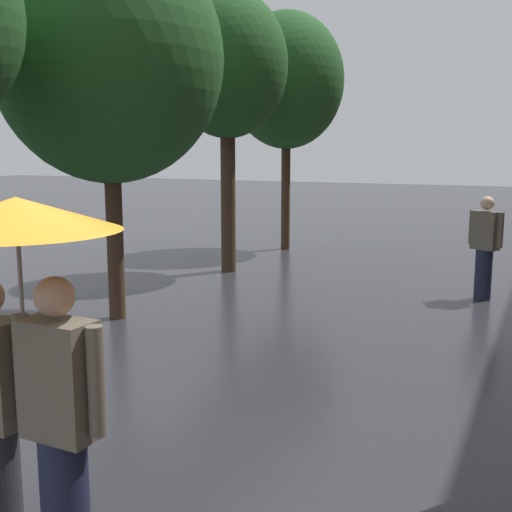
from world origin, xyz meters
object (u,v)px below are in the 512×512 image
pedestrian_walking_midground (485,248)px  couple_under_umbrella (22,332)px  street_tree_1 (108,58)px  street_tree_2 (227,67)px  street_tree_3 (286,81)px

pedestrian_walking_midground → couple_under_umbrella: bearing=-101.4°
street_tree_1 → street_tree_2: bearing=92.6°
pedestrian_walking_midground → street_tree_3: bearing=144.0°
street_tree_2 → couple_under_umbrella: street_tree_2 is taller
couple_under_umbrella → pedestrian_walking_midground: (1.62, 8.01, -0.57)m
street_tree_3 → street_tree_1: bearing=-88.1°
street_tree_1 → street_tree_2: 3.77m
couple_under_umbrella → street_tree_1: bearing=122.1°
street_tree_2 → street_tree_3: bearing=91.1°
street_tree_1 → pedestrian_walking_midground: size_ratio=3.19×
street_tree_1 → street_tree_3: street_tree_3 is taller
street_tree_1 → couple_under_umbrella: size_ratio=2.45×
street_tree_1 → couple_under_umbrella: bearing=-57.9°
street_tree_3 → pedestrian_walking_midground: street_tree_3 is taller
street_tree_2 → pedestrian_walking_midground: size_ratio=3.21×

